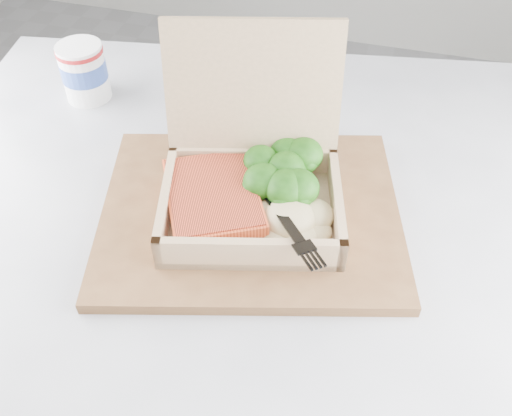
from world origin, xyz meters
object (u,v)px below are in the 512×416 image
(takeout_container, at_px, (252,169))
(paper_cup, at_px, (84,70))
(serving_tray, at_px, (251,213))
(cafe_table, at_px, (232,325))

(takeout_container, distance_m, paper_cup, 0.36)
(paper_cup, bearing_deg, serving_tray, -30.36)
(serving_tray, xyz_separation_m, paper_cup, (-0.32, 0.18, 0.04))
(cafe_table, xyz_separation_m, paper_cup, (-0.30, 0.22, 0.24))
(cafe_table, relative_size, paper_cup, 11.44)
(takeout_container, relative_size, paper_cup, 2.89)
(cafe_table, height_order, serving_tray, serving_tray)
(cafe_table, relative_size, serving_tray, 2.77)
(paper_cup, bearing_deg, cafe_table, -36.87)
(serving_tray, distance_m, paper_cup, 0.37)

